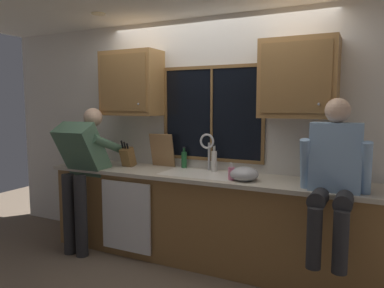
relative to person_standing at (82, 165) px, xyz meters
name	(u,v)px	position (x,y,z in m)	size (l,w,h in m)	color
back_wall	(214,136)	(1.27, 0.69, 0.31)	(5.78, 0.12, 2.55)	silver
ceiling_downlight_left	(98,14)	(0.26, 0.03, 1.57)	(0.14, 0.14, 0.01)	#FFEAB2
window_glass	(212,114)	(1.27, 0.62, 0.56)	(1.10, 0.02, 0.95)	black
window_frame_top	(212,67)	(1.27, 0.61, 1.05)	(1.17, 0.02, 0.04)	brown
window_frame_bottom	(211,159)	(1.27, 0.61, 0.06)	(1.17, 0.02, 0.04)	brown
window_frame_left	(166,113)	(0.71, 0.61, 0.56)	(0.04, 0.02, 0.95)	brown
window_frame_right	(264,114)	(1.84, 0.61, 0.56)	(0.04, 0.02, 0.95)	brown
window_mullion_center	(211,114)	(1.27, 0.61, 0.56)	(0.02, 0.02, 0.95)	brown
lower_cabinet_run	(201,219)	(1.27, 0.34, -0.53)	(3.38, 0.58, 0.88)	olive
countertop	(200,176)	(1.27, 0.32, -0.07)	(3.44, 0.62, 0.04)	beige
dishwasher_front	(126,217)	(0.56, 0.02, -0.51)	(0.60, 0.02, 0.74)	white
upper_cabinet_left	(131,84)	(0.35, 0.46, 0.89)	(0.69, 0.36, 0.72)	#9E703D
upper_cabinet_right	(298,79)	(2.20, 0.46, 0.89)	(0.69, 0.36, 0.72)	#9E703D
sink	(200,183)	(1.27, 0.33, -0.15)	(0.80, 0.46, 0.21)	white
faucet	(208,147)	(1.28, 0.51, 0.20)	(0.18, 0.09, 0.40)	silver
person_standing	(82,165)	(0.00, 0.00, 0.00)	(0.53, 0.68, 1.58)	#262628
person_sitting_on_counter	(334,171)	(2.57, 0.06, 0.13)	(0.54, 0.59, 1.26)	#262628
knife_block	(128,157)	(0.35, 0.36, 0.06)	(0.12, 0.18, 0.32)	brown
cutting_board	(162,150)	(0.70, 0.54, 0.14)	(0.29, 0.02, 0.38)	#997047
mixing_bowl	(244,174)	(1.77, 0.22, 0.01)	(0.27, 0.27, 0.13)	#B7B7BC
soap_dispenser	(231,173)	(1.66, 0.19, 0.01)	(0.06, 0.07, 0.17)	pink
bottle_green_glass	(214,161)	(1.35, 0.49, 0.07)	(0.06, 0.06, 0.29)	silver
bottle_tall_clear	(184,159)	(0.96, 0.56, 0.05)	(0.06, 0.06, 0.23)	#1E592D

